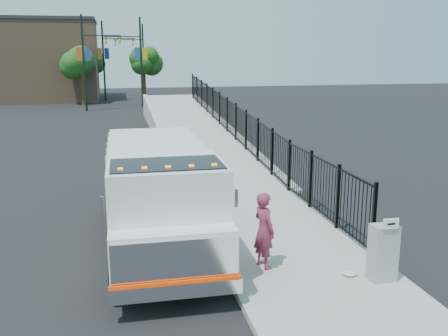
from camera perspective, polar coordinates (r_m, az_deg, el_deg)
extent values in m
plane|color=black|center=(13.51, -1.28, -8.44)|extent=(120.00, 120.00, 0.00)
cube|color=#9E998E|center=(12.23, 9.64, -10.71)|extent=(3.55, 12.00, 0.12)
cube|color=#ADAAA3|center=(11.68, 0.66, -11.60)|extent=(0.30, 12.00, 0.16)
cube|color=#9E998E|center=(29.12, -3.26, 3.29)|extent=(3.95, 24.06, 3.19)
cube|color=black|center=(25.38, 1.35, 3.91)|extent=(0.10, 28.00, 1.80)
cube|color=black|center=(13.60, -7.39, -5.81)|extent=(1.14, 7.15, 0.23)
cube|color=white|center=(10.98, -6.57, -4.65)|extent=(2.50, 2.34, 2.10)
cube|color=white|center=(9.94, -5.79, -9.82)|extent=(2.48, 0.77, 1.05)
cube|color=silver|center=(9.58, -5.54, -10.71)|extent=(2.42, 0.12, 0.89)
cube|color=silver|center=(9.73, -5.42, -13.74)|extent=(2.52, 0.22, 0.29)
cube|color=#F83B00|center=(9.66, -5.44, -12.90)|extent=(2.52, 0.08, 0.06)
cube|color=black|center=(10.55, -6.53, -1.82)|extent=(2.33, 1.39, 0.89)
cube|color=white|center=(14.62, -7.93, -0.19)|extent=(2.58, 4.44, 1.79)
cube|color=silver|center=(9.81, -13.75, -4.23)|extent=(0.06, 0.06, 0.37)
cube|color=silver|center=(10.04, 1.40, -3.45)|extent=(0.06, 0.06, 0.37)
cube|color=orange|center=(10.06, -11.77, -0.18)|extent=(0.11, 0.09, 0.06)
cube|color=orange|center=(10.06, -9.08, -0.05)|extent=(0.11, 0.09, 0.06)
cube|color=orange|center=(10.09, -6.40, 0.07)|extent=(0.11, 0.09, 0.06)
cube|color=orange|center=(10.14, -3.75, 0.19)|extent=(0.11, 0.09, 0.06)
cube|color=orange|center=(10.22, -1.12, 0.31)|extent=(0.11, 0.09, 0.06)
cylinder|color=black|center=(10.66, -12.08, -11.79)|extent=(0.35, 1.05, 1.05)
cylinder|color=black|center=(10.84, -0.13, -11.05)|extent=(0.35, 1.05, 1.05)
cylinder|color=black|center=(15.49, -12.04, -3.83)|extent=(0.35, 1.05, 1.05)
cylinder|color=black|center=(15.61, -3.91, -3.42)|extent=(0.35, 1.05, 1.05)
cylinder|color=black|center=(16.60, -12.04, -2.68)|extent=(0.35, 1.05, 1.05)
cylinder|color=black|center=(16.72, -4.46, -2.32)|extent=(0.35, 1.05, 1.05)
imported|color=#852947|center=(11.46, 4.59, -7.11)|extent=(0.61, 0.75, 1.78)
cube|color=gray|center=(11.42, 17.70, -9.20)|extent=(0.55, 0.40, 1.25)
cube|color=white|center=(11.00, 18.53, -6.06)|extent=(0.35, 0.04, 0.22)
ellipsoid|color=silver|center=(11.70, 14.15, -11.54)|extent=(0.34, 0.34, 0.08)
cylinder|color=black|center=(44.40, -15.72, 11.41)|extent=(0.18, 0.18, 8.00)
cube|color=black|center=(44.36, -13.78, 14.49)|extent=(3.20, 0.08, 0.08)
cube|color=black|center=(44.35, -11.84, 14.14)|extent=(0.18, 0.22, 0.60)
cube|color=navy|center=(44.38, -15.32, 12.47)|extent=(0.45, 0.04, 1.10)
cube|color=#C44919|center=(44.41, -16.25, 12.41)|extent=(0.45, 0.04, 1.10)
cylinder|color=black|center=(46.96, -9.44, 11.78)|extent=(0.18, 0.18, 8.00)
cube|color=black|center=(46.91, -11.56, 14.51)|extent=(3.20, 0.08, 0.08)
cube|color=black|center=(46.89, -13.35, 13.99)|extent=(0.18, 0.22, 0.60)
cube|color=gold|center=(46.97, -9.04, 12.77)|extent=(0.45, 0.04, 1.10)
cube|color=#1E4E8F|center=(46.93, -9.91, 12.74)|extent=(0.45, 0.04, 1.10)
cylinder|color=black|center=(53.37, -13.59, 11.74)|extent=(0.18, 0.18, 8.00)
cube|color=black|center=(53.38, -11.95, 14.29)|extent=(3.20, 0.08, 0.08)
cube|color=black|center=(53.41, -10.35, 13.98)|extent=(0.18, 0.22, 0.60)
cube|color=navy|center=(53.36, -13.25, 12.62)|extent=(0.45, 0.04, 1.10)
cube|color=orange|center=(53.37, -14.02, 12.58)|extent=(0.45, 0.04, 1.10)
cylinder|color=black|center=(58.56, -9.18, 12.02)|extent=(0.18, 0.18, 8.00)
cube|color=black|center=(58.50, -10.88, 14.21)|extent=(3.20, 0.08, 0.08)
cube|color=black|center=(58.46, -12.32, 13.81)|extent=(0.18, 0.22, 0.60)
cube|color=orange|center=(58.58, -8.86, 12.82)|extent=(0.45, 0.04, 1.10)
cube|color=navy|center=(58.53, -9.56, 12.79)|extent=(0.45, 0.04, 1.10)
cylinder|color=#382314|center=(49.88, -15.84, 8.77)|extent=(0.36, 0.36, 3.20)
sphere|color=#194714|center=(49.78, -16.02, 11.53)|extent=(2.76, 2.76, 2.76)
cylinder|color=#382314|center=(50.82, -9.10, 9.17)|extent=(0.36, 0.36, 3.20)
sphere|color=#194714|center=(50.72, -9.20, 11.88)|extent=(2.18, 2.18, 2.18)
cylinder|color=#382314|center=(59.59, -14.64, 9.48)|extent=(0.36, 0.36, 3.20)
sphere|color=#194714|center=(59.50, -14.77, 11.78)|extent=(2.43, 2.43, 2.43)
cube|color=#8C664C|center=(56.73, -19.47, 11.43)|extent=(10.00, 10.00, 8.00)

